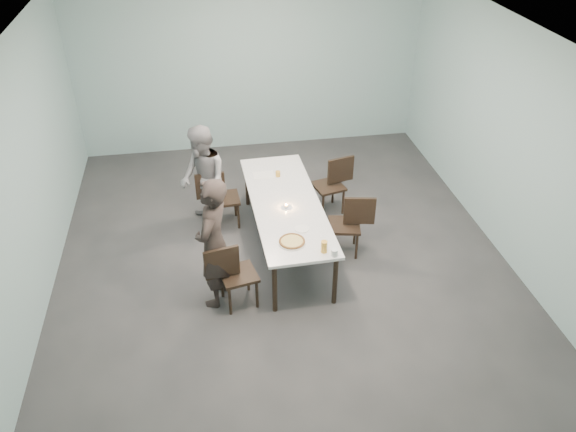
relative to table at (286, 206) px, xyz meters
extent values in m
plane|color=#333335|center=(-0.09, -0.24, -0.69)|extent=(7.00, 7.00, 0.00)
cube|color=#93B7B9|center=(-0.09, 3.26, 0.81)|extent=(6.00, 0.02, 3.00)
cube|color=#93B7B9|center=(-0.09, -3.74, 0.81)|extent=(6.00, 0.02, 3.00)
cube|color=#93B7B9|center=(-3.09, -0.24, 0.81)|extent=(0.02, 7.00, 3.00)
cube|color=#93B7B9|center=(2.91, -0.24, 0.81)|extent=(0.02, 7.00, 3.00)
cube|color=white|center=(-0.09, -0.24, 2.31)|extent=(6.00, 7.00, 0.02)
cube|color=white|center=(0.00, 0.00, 0.04)|extent=(0.97, 2.62, 0.04)
cylinder|color=black|center=(-0.34, -1.23, -0.34)|extent=(0.06, 0.06, 0.71)
cylinder|color=black|center=(-0.40, 1.21, -0.34)|extent=(0.06, 0.06, 0.71)
cylinder|color=black|center=(0.40, -1.21, -0.34)|extent=(0.06, 0.06, 0.71)
cylinder|color=black|center=(0.34, 1.23, -0.34)|extent=(0.06, 0.06, 0.71)
cube|color=black|center=(-0.74, -1.00, -0.26)|extent=(0.50, 0.50, 0.04)
cube|color=black|center=(-0.93, -1.04, -0.02)|extent=(0.42, 0.13, 0.40)
cylinder|color=black|center=(-0.87, -1.20, -0.49)|extent=(0.04, 0.04, 0.41)
cylinder|color=black|center=(-0.94, -0.87, -0.49)|extent=(0.04, 0.04, 0.41)
cylinder|color=black|center=(-0.54, -1.13, -0.49)|extent=(0.04, 0.04, 0.41)
cylinder|color=black|center=(-0.61, -0.80, -0.49)|extent=(0.04, 0.04, 0.41)
cube|color=black|center=(-0.78, 0.74, -0.26)|extent=(0.44, 0.44, 0.04)
cube|color=black|center=(-0.97, 0.74, -0.02)|extent=(0.42, 0.06, 0.40)
cylinder|color=black|center=(-0.94, 0.57, -0.49)|extent=(0.04, 0.04, 0.41)
cylinder|color=black|center=(-0.96, 0.91, -0.49)|extent=(0.04, 0.04, 0.41)
cylinder|color=black|center=(-0.60, 0.58, -0.49)|extent=(0.04, 0.04, 0.41)
cylinder|color=black|center=(-0.62, 0.92, -0.49)|extent=(0.04, 0.04, 0.41)
cube|color=black|center=(0.77, -0.21, -0.26)|extent=(0.49, 0.49, 0.04)
cube|color=black|center=(0.95, -0.25, -0.02)|extent=(0.42, 0.12, 0.40)
cylinder|color=black|center=(0.97, -0.08, -0.49)|extent=(0.04, 0.04, 0.41)
cylinder|color=black|center=(0.90, -0.41, -0.49)|extent=(0.04, 0.04, 0.41)
cylinder|color=black|center=(0.63, -0.01, -0.49)|extent=(0.04, 0.04, 0.41)
cylinder|color=black|center=(0.57, -0.34, -0.49)|extent=(0.04, 0.04, 0.41)
cube|color=black|center=(0.79, 0.83, -0.26)|extent=(0.51, 0.51, 0.04)
cube|color=black|center=(0.98, 0.88, -0.02)|extent=(0.42, 0.14, 0.40)
cylinder|color=black|center=(0.92, 1.04, -0.49)|extent=(0.04, 0.04, 0.41)
cylinder|color=black|center=(1.00, 0.71, -0.49)|extent=(0.04, 0.04, 0.41)
cylinder|color=black|center=(0.59, 0.96, -0.49)|extent=(0.04, 0.04, 0.41)
cylinder|color=black|center=(0.67, 0.62, -0.49)|extent=(0.04, 0.04, 0.41)
imported|color=black|center=(-1.00, -0.89, 0.16)|extent=(0.61, 0.73, 1.70)
imported|color=gray|center=(-1.06, 0.71, 0.10)|extent=(0.78, 0.90, 1.58)
cylinder|color=white|center=(-0.07, -0.90, 0.06)|extent=(0.34, 0.34, 0.01)
cylinder|color=#EDCC86|center=(-0.07, -0.90, 0.08)|extent=(0.30, 0.30, 0.01)
torus|color=brown|center=(-0.07, -0.90, 0.08)|extent=(0.32, 0.32, 0.03)
cylinder|color=white|center=(0.10, -0.64, 0.06)|extent=(0.18, 0.18, 0.01)
cylinder|color=gold|center=(0.27, -1.14, 0.13)|extent=(0.08, 0.08, 0.15)
cylinder|color=silver|center=(0.37, -1.23, 0.10)|extent=(0.08, 0.08, 0.09)
cylinder|color=silver|center=(-0.01, -0.13, 0.07)|extent=(0.06, 0.06, 0.03)
cylinder|color=orange|center=(-0.01, -0.13, 0.10)|extent=(0.04, 0.04, 0.01)
cylinder|color=gold|center=(0.00, 0.71, 0.10)|extent=(0.07, 0.07, 0.08)
cube|color=silver|center=(-0.19, 0.77, 0.06)|extent=(0.31, 0.23, 0.01)
camera|label=1|loc=(-1.02, -6.21, 4.09)|focal=35.00mm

